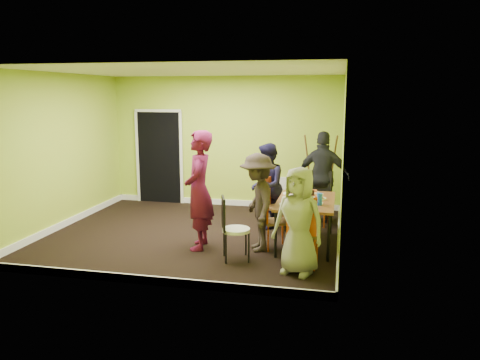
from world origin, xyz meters
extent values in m
plane|color=black|center=(0.00, 0.00, 0.00)|extent=(5.00, 5.00, 0.00)
cube|color=#ABC332|center=(0.00, 2.25, 1.40)|extent=(5.00, 0.04, 2.80)
cube|color=#ABC332|center=(0.00, -2.25, 1.40)|extent=(5.00, 0.04, 2.80)
cube|color=#ABC332|center=(-2.50, 0.00, 1.40)|extent=(0.04, 4.50, 2.80)
cube|color=#ABC332|center=(2.50, 0.00, 1.40)|extent=(0.04, 4.50, 2.80)
cube|color=white|center=(0.00, 0.00, 2.80)|extent=(5.00, 4.50, 0.04)
cube|color=black|center=(-1.50, 2.22, 1.02)|extent=(1.00, 0.05, 2.04)
cube|color=white|center=(1.30, 2.22, 0.40)|extent=(0.50, 0.04, 0.55)
cylinder|color=black|center=(1.56, -0.88, 0.35)|extent=(0.04, 0.04, 0.71)
cylinder|color=black|center=(2.34, -0.88, 0.35)|extent=(0.04, 0.04, 0.71)
cylinder|color=black|center=(1.56, 0.50, 0.35)|extent=(0.04, 0.04, 0.71)
cylinder|color=black|center=(2.34, 0.50, 0.35)|extent=(0.04, 0.04, 0.71)
cube|color=brown|center=(1.95, -0.19, 0.73)|extent=(0.90, 1.50, 0.04)
cylinder|color=#C74412|center=(1.29, 0.65, 0.23)|extent=(0.03, 0.03, 0.45)
cylinder|color=#C74412|center=(1.20, 0.32, 0.23)|extent=(0.03, 0.03, 0.45)
cylinder|color=#C74412|center=(1.62, 0.56, 0.23)|extent=(0.03, 0.03, 0.45)
cylinder|color=#C74412|center=(1.53, 0.23, 0.23)|extent=(0.03, 0.03, 0.45)
cube|color=brown|center=(1.41, 0.44, 0.45)|extent=(0.49, 0.49, 0.04)
cube|color=#C74412|center=(1.23, 0.49, 0.72)|extent=(0.13, 0.38, 0.50)
cylinder|color=#C74412|center=(1.29, -0.35, 0.22)|extent=(0.03, 0.03, 0.43)
cylinder|color=#C74412|center=(1.42, -0.65, 0.22)|extent=(0.03, 0.03, 0.43)
cylinder|color=#C74412|center=(1.59, -0.22, 0.22)|extent=(0.03, 0.03, 0.43)
cylinder|color=#C74412|center=(1.72, -0.53, 0.22)|extent=(0.03, 0.03, 0.43)
cube|color=brown|center=(1.51, -0.44, 0.43)|extent=(0.51, 0.51, 0.04)
cube|color=#C74412|center=(1.34, -0.51, 0.69)|extent=(0.17, 0.35, 0.48)
cylinder|color=#C74412|center=(2.29, 1.19, 0.22)|extent=(0.03, 0.03, 0.44)
cylinder|color=#C74412|center=(1.96, 1.26, 0.22)|extent=(0.03, 0.03, 0.44)
cylinder|color=#C74412|center=(2.22, 0.87, 0.22)|extent=(0.03, 0.03, 0.44)
cylinder|color=#C74412|center=(1.89, 0.93, 0.22)|extent=(0.03, 0.03, 0.44)
cube|color=brown|center=(2.09, 1.06, 0.44)|extent=(0.46, 0.46, 0.04)
cube|color=#C74412|center=(2.13, 1.24, 0.70)|extent=(0.37, 0.10, 0.49)
cylinder|color=#C74412|center=(1.80, -1.29, 0.24)|extent=(0.03, 0.03, 0.49)
cylinder|color=#C74412|center=(2.17, -1.31, 0.24)|extent=(0.03, 0.03, 0.49)
cylinder|color=#C74412|center=(1.82, -0.93, 0.24)|extent=(0.03, 0.03, 0.49)
cylinder|color=#C74412|center=(2.18, -0.94, 0.24)|extent=(0.03, 0.03, 0.49)
cube|color=brown|center=(1.99, -1.12, 0.49)|extent=(0.45, 0.45, 0.04)
cube|color=#C74412|center=(1.98, -1.33, 0.78)|extent=(0.41, 0.05, 0.54)
cylinder|color=black|center=(0.79, -0.97, 0.22)|extent=(0.03, 0.03, 0.44)
cylinder|color=black|center=(0.90, -1.29, 0.22)|extent=(0.03, 0.03, 0.44)
cylinder|color=black|center=(1.11, -0.87, 0.22)|extent=(0.03, 0.03, 0.44)
cylinder|color=black|center=(1.22, -1.18, 0.22)|extent=(0.03, 0.03, 0.44)
cylinder|color=white|center=(1.00, -1.08, 0.45)|extent=(0.41, 0.41, 0.05)
cube|color=black|center=(0.83, -1.14, 0.71)|extent=(0.15, 0.36, 0.49)
cylinder|color=brown|center=(1.87, 1.78, 0.82)|extent=(0.24, 0.38, 1.65)
cylinder|color=brown|center=(2.30, 1.78, 0.82)|extent=(0.24, 0.38, 1.65)
cylinder|color=brown|center=(2.08, 1.54, 0.82)|extent=(0.03, 0.37, 1.61)
cube|color=brown|center=(2.08, 1.73, 0.77)|extent=(0.44, 0.04, 0.04)
cylinder|color=white|center=(1.66, 0.23, 0.76)|extent=(0.26, 0.26, 0.01)
cylinder|color=white|center=(1.69, -0.57, 0.76)|extent=(0.25, 0.25, 0.01)
cylinder|color=white|center=(2.03, 0.41, 0.76)|extent=(0.22, 0.22, 0.01)
cylinder|color=white|center=(1.88, -0.72, 0.76)|extent=(0.21, 0.21, 0.01)
cylinder|color=white|center=(2.15, -0.04, 0.76)|extent=(0.24, 0.24, 0.01)
cylinder|color=white|center=(2.13, -0.38, 0.76)|extent=(0.21, 0.21, 0.01)
cylinder|color=white|center=(1.93, -0.12, 0.86)|extent=(0.07, 0.07, 0.21)
cylinder|color=blue|center=(2.18, -0.49, 0.84)|extent=(0.08, 0.08, 0.19)
cylinder|color=#C74412|center=(1.91, 0.05, 0.79)|extent=(0.04, 0.04, 0.08)
cylinder|color=black|center=(1.86, -0.02, 0.80)|extent=(0.06, 0.06, 0.09)
cylinder|color=black|center=(2.03, 0.20, 0.79)|extent=(0.07, 0.07, 0.09)
cylinder|color=black|center=(2.08, -0.61, 0.79)|extent=(0.07, 0.07, 0.09)
imported|color=white|center=(1.76, -0.45, 0.80)|extent=(0.13, 0.13, 0.10)
imported|color=white|center=(2.17, -0.10, 0.80)|extent=(0.11, 0.11, 0.10)
imported|color=#590F33|center=(0.32, -0.68, 0.94)|extent=(0.55, 0.75, 1.88)
imported|color=black|center=(1.17, 0.70, 0.78)|extent=(0.64, 0.80, 1.55)
imported|color=black|center=(1.24, -0.58, 0.77)|extent=(0.87, 1.13, 1.54)
imported|color=black|center=(2.16, 1.32, 0.87)|extent=(1.05, 0.51, 1.74)
imported|color=gray|center=(1.95, -1.42, 0.74)|extent=(0.84, 0.68, 1.48)
camera|label=1|loc=(2.47, -7.56, 2.44)|focal=35.00mm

